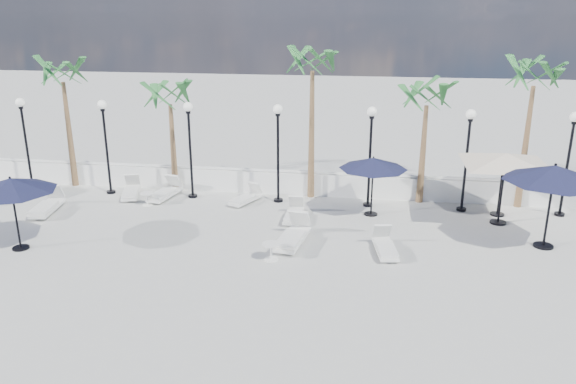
# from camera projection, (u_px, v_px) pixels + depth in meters

# --- Properties ---
(ground) EXTENTS (100.00, 100.00, 0.00)m
(ground) POSITION_uv_depth(u_px,v_px,m) (240.00, 275.00, 16.04)
(ground) COLOR #A9A9A4
(ground) RESTS_ON ground
(balustrade) EXTENTS (26.00, 0.30, 1.01)m
(balustrade) POSITION_uv_depth(u_px,v_px,m) (282.00, 183.00, 22.94)
(balustrade) COLOR silver
(balustrade) RESTS_ON ground
(lamppost_0) EXTENTS (0.36, 0.36, 3.84)m
(lamppost_0) POSITION_uv_depth(u_px,v_px,m) (24.00, 131.00, 22.86)
(lamppost_0) COLOR black
(lamppost_0) RESTS_ON ground
(lamppost_1) EXTENTS (0.36, 0.36, 3.84)m
(lamppost_1) POSITION_uv_depth(u_px,v_px,m) (105.00, 134.00, 22.36)
(lamppost_1) COLOR black
(lamppost_1) RESTS_ON ground
(lamppost_2) EXTENTS (0.36, 0.36, 3.84)m
(lamppost_2) POSITION_uv_depth(u_px,v_px,m) (190.00, 137.00, 21.86)
(lamppost_2) COLOR black
(lamppost_2) RESTS_ON ground
(lamppost_3) EXTENTS (0.36, 0.36, 3.84)m
(lamppost_3) POSITION_uv_depth(u_px,v_px,m) (278.00, 140.00, 21.36)
(lamppost_3) COLOR black
(lamppost_3) RESTS_ON ground
(lamppost_4) EXTENTS (0.36, 0.36, 3.84)m
(lamppost_4) POSITION_uv_depth(u_px,v_px,m) (371.00, 143.00, 20.86)
(lamppost_4) COLOR black
(lamppost_4) RESTS_ON ground
(lamppost_5) EXTENTS (0.36, 0.36, 3.84)m
(lamppost_5) POSITION_uv_depth(u_px,v_px,m) (468.00, 146.00, 20.37)
(lamppost_5) COLOR black
(lamppost_5) RESTS_ON ground
(lamppost_6) EXTENTS (0.36, 0.36, 3.84)m
(lamppost_6) POSITION_uv_depth(u_px,v_px,m) (570.00, 150.00, 19.87)
(lamppost_6) COLOR black
(lamppost_6) RESTS_ON ground
(palm_0) EXTENTS (2.60, 2.60, 5.50)m
(palm_0) POSITION_uv_depth(u_px,v_px,m) (63.00, 79.00, 22.76)
(palm_0) COLOR brown
(palm_0) RESTS_ON ground
(palm_1) EXTENTS (2.60, 2.60, 4.70)m
(palm_1) POSITION_uv_depth(u_px,v_px,m) (170.00, 100.00, 22.36)
(palm_1) COLOR brown
(palm_1) RESTS_ON ground
(palm_2) EXTENTS (2.60, 2.60, 6.10)m
(palm_2) POSITION_uv_depth(u_px,v_px,m) (312.00, 68.00, 21.13)
(palm_2) COLOR brown
(palm_2) RESTS_ON ground
(palm_3) EXTENTS (2.60, 2.60, 4.90)m
(palm_3) POSITION_uv_depth(u_px,v_px,m) (427.00, 102.00, 20.88)
(palm_3) COLOR brown
(palm_3) RESTS_ON ground
(palm_4) EXTENTS (2.60, 2.60, 5.70)m
(palm_4) POSITION_uv_depth(u_px,v_px,m) (534.00, 82.00, 20.10)
(palm_4) COLOR brown
(palm_4) RESTS_ON ground
(lounger_0) EXTENTS (1.11, 1.94, 0.69)m
(lounger_0) POSITION_uv_depth(u_px,v_px,m) (131.00, 191.00, 22.66)
(lounger_0) COLOR beige
(lounger_0) RESTS_ON ground
(lounger_1) EXTENTS (0.99, 2.15, 0.78)m
(lounger_1) POSITION_uv_depth(u_px,v_px,m) (47.00, 206.00, 20.88)
(lounger_1) COLOR beige
(lounger_1) RESTS_ON ground
(lounger_2) EXTENTS (1.15, 1.73, 0.62)m
(lounger_2) POSITION_uv_depth(u_px,v_px,m) (246.00, 198.00, 21.93)
(lounger_2) COLOR beige
(lounger_2) RESTS_ON ground
(lounger_3) EXTENTS (0.94, 1.99, 0.72)m
(lounger_3) POSITION_uv_depth(u_px,v_px,m) (165.00, 192.00, 22.46)
(lounger_3) COLOR beige
(lounger_3) RESTS_ON ground
(lounger_4) EXTENTS (1.00, 2.23, 0.80)m
(lounger_4) POSITION_uv_depth(u_px,v_px,m) (293.00, 236.00, 18.07)
(lounger_4) COLOR beige
(lounger_4) RESTS_ON ground
(lounger_5) EXTENTS (0.58, 1.74, 0.65)m
(lounger_5) POSITION_uv_depth(u_px,v_px,m) (294.00, 214.00, 20.19)
(lounger_5) COLOR beige
(lounger_5) RESTS_ON ground
(lounger_6) EXTENTS (0.85, 1.83, 0.66)m
(lounger_6) POSITION_uv_depth(u_px,v_px,m) (385.00, 246.00, 17.41)
(lounger_6) COLOR beige
(lounger_6) RESTS_ON ground
(side_table_1) EXTENTS (0.51, 0.51, 0.49)m
(side_table_1) POSITION_uv_depth(u_px,v_px,m) (147.00, 198.00, 21.64)
(side_table_1) COLOR beige
(side_table_1) RESTS_ON ground
(side_table_2) EXTENTS (0.56, 0.56, 0.55)m
(side_table_2) POSITION_uv_depth(u_px,v_px,m) (271.00, 250.00, 16.89)
(side_table_2) COLOR beige
(side_table_2) RESTS_ON ground
(parasol_navy_left) EXTENTS (2.71, 2.71, 2.39)m
(parasol_navy_left) POSITION_uv_depth(u_px,v_px,m) (11.00, 185.00, 17.13)
(parasol_navy_left) COLOR black
(parasol_navy_left) RESTS_ON ground
(parasol_navy_mid) EXTENTS (2.48, 2.48, 2.23)m
(parasol_navy_mid) POSITION_uv_depth(u_px,v_px,m) (373.00, 164.00, 20.11)
(parasol_navy_mid) COLOR black
(parasol_navy_mid) RESTS_ON ground
(parasol_navy_right) EXTENTS (3.09, 3.09, 2.77)m
(parasol_navy_right) POSITION_uv_depth(u_px,v_px,m) (554.00, 174.00, 17.18)
(parasol_navy_right) COLOR black
(parasol_navy_right) RESTS_ON ground
(parasol_cream_sq_a) EXTENTS (5.60, 5.60, 2.75)m
(parasol_cream_sq_a) POSITION_uv_depth(u_px,v_px,m) (506.00, 154.00, 19.10)
(parasol_cream_sq_a) COLOR black
(parasol_cream_sq_a) RESTS_ON ground
(parasol_cream_sq_b) EXTENTS (4.84, 4.84, 2.43)m
(parasol_cream_sq_b) POSITION_uv_depth(u_px,v_px,m) (504.00, 156.00, 19.98)
(parasol_cream_sq_b) COLOR black
(parasol_cream_sq_b) RESTS_ON ground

